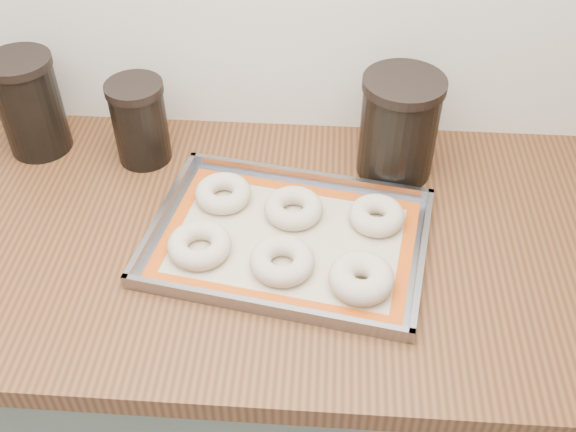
# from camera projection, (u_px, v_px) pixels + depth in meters

# --- Properties ---
(cabinet) EXTENTS (3.00, 0.65, 0.86)m
(cabinet) POSITION_uv_depth(u_px,v_px,m) (260.00, 384.00, 1.48)
(cabinet) COLOR slate
(cabinet) RESTS_ON floor
(countertop) EXTENTS (3.06, 0.68, 0.04)m
(countertop) POSITION_uv_depth(u_px,v_px,m) (252.00, 240.00, 1.18)
(countertop) COLOR brown
(countertop) RESTS_ON cabinet
(baking_tray) EXTENTS (0.51, 0.40, 0.03)m
(baking_tray) POSITION_uv_depth(u_px,v_px,m) (288.00, 239.00, 1.14)
(baking_tray) COLOR gray
(baking_tray) RESTS_ON countertop
(baking_mat) EXTENTS (0.46, 0.36, 0.00)m
(baking_mat) POSITION_uv_depth(u_px,v_px,m) (288.00, 240.00, 1.14)
(baking_mat) COLOR #C6B793
(baking_mat) RESTS_ON baking_tray
(bagel_front_left) EXTENTS (0.12, 0.12, 0.03)m
(bagel_front_left) POSITION_uv_depth(u_px,v_px,m) (199.00, 245.00, 1.11)
(bagel_front_left) COLOR beige
(bagel_front_left) RESTS_ON baking_mat
(bagel_front_mid) EXTENTS (0.11, 0.11, 0.04)m
(bagel_front_mid) POSITION_uv_depth(u_px,v_px,m) (282.00, 261.00, 1.08)
(bagel_front_mid) COLOR beige
(bagel_front_mid) RESTS_ON baking_mat
(bagel_front_right) EXTENTS (0.14, 0.14, 0.04)m
(bagel_front_right) POSITION_uv_depth(u_px,v_px,m) (361.00, 278.00, 1.05)
(bagel_front_right) COLOR beige
(bagel_front_right) RESTS_ON baking_mat
(bagel_back_left) EXTENTS (0.11, 0.11, 0.03)m
(bagel_back_left) POSITION_uv_depth(u_px,v_px,m) (223.00, 193.00, 1.21)
(bagel_back_left) COLOR beige
(bagel_back_left) RESTS_ON baking_mat
(bagel_back_mid) EXTENTS (0.11, 0.11, 0.03)m
(bagel_back_mid) POSITION_uv_depth(u_px,v_px,m) (293.00, 208.00, 1.18)
(bagel_back_mid) COLOR beige
(bagel_back_mid) RESTS_ON baking_mat
(bagel_back_right) EXTENTS (0.11, 0.11, 0.04)m
(bagel_back_right) POSITION_uv_depth(u_px,v_px,m) (377.00, 215.00, 1.16)
(bagel_back_right) COLOR beige
(bagel_back_right) RESTS_ON baking_mat
(canister_left) EXTENTS (0.12, 0.12, 0.20)m
(canister_left) POSITION_uv_depth(u_px,v_px,m) (30.00, 104.00, 1.28)
(canister_left) COLOR black
(canister_left) RESTS_ON countertop
(canister_mid) EXTENTS (0.11, 0.11, 0.16)m
(canister_mid) POSITION_uv_depth(u_px,v_px,m) (140.00, 122.00, 1.26)
(canister_mid) COLOR black
(canister_mid) RESTS_ON countertop
(canister_right) EXTENTS (0.15, 0.15, 0.20)m
(canister_right) POSITION_uv_depth(u_px,v_px,m) (399.00, 127.00, 1.22)
(canister_right) COLOR black
(canister_right) RESTS_ON countertop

